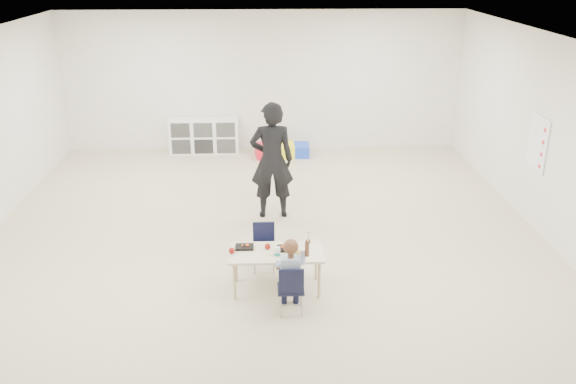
{
  "coord_description": "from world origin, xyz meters",
  "views": [
    {
      "loc": [
        0.0,
        -7.72,
        3.83
      ],
      "look_at": [
        0.32,
        -0.17,
        0.85
      ],
      "focal_mm": 38.0,
      "sensor_mm": 36.0,
      "label": 1
    }
  ],
  "objects_px": {
    "chair_near": "(291,288)",
    "child": "(291,274)",
    "cubby_shelf": "(204,136)",
    "table": "(277,270)",
    "adult": "(272,160)"
  },
  "relations": [
    {
      "from": "table",
      "to": "cubby_shelf",
      "type": "height_order",
      "value": "cubby_shelf"
    },
    {
      "from": "adult",
      "to": "child",
      "type": "bearing_deg",
      "value": 90.7
    },
    {
      "from": "cubby_shelf",
      "to": "child",
      "type": "bearing_deg",
      "value": -76.14
    },
    {
      "from": "chair_near",
      "to": "cubby_shelf",
      "type": "height_order",
      "value": "cubby_shelf"
    },
    {
      "from": "chair_near",
      "to": "adult",
      "type": "xyz_separation_m",
      "value": [
        -0.16,
        2.74,
        0.6
      ]
    },
    {
      "from": "table",
      "to": "adult",
      "type": "distance_m",
      "value": 2.33
    },
    {
      "from": "table",
      "to": "chair_near",
      "type": "xyz_separation_m",
      "value": [
        0.15,
        -0.5,
        0.05
      ]
    },
    {
      "from": "cubby_shelf",
      "to": "adult",
      "type": "distance_m",
      "value": 3.58
    },
    {
      "from": "child",
      "to": "cubby_shelf",
      "type": "height_order",
      "value": "child"
    },
    {
      "from": "chair_near",
      "to": "child",
      "type": "xyz_separation_m",
      "value": [
        0.0,
        0.0,
        0.18
      ]
    },
    {
      "from": "chair_near",
      "to": "child",
      "type": "bearing_deg",
      "value": 0.0
    },
    {
      "from": "child",
      "to": "cubby_shelf",
      "type": "distance_m",
      "value": 6.2
    },
    {
      "from": "table",
      "to": "chair_near",
      "type": "height_order",
      "value": "chair_near"
    },
    {
      "from": "chair_near",
      "to": "child",
      "type": "distance_m",
      "value": 0.18
    },
    {
      "from": "adult",
      "to": "chair_near",
      "type": "bearing_deg",
      "value": 90.7
    }
  ]
}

